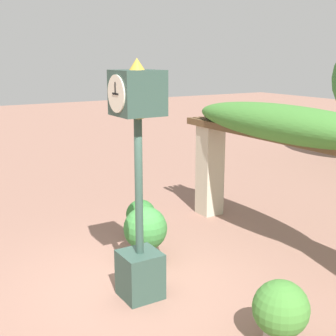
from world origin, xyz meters
The scene contains 6 objects.
ground_plane centered at (0.00, 0.00, 0.00)m, with size 60.00×60.00×0.00m, color #8E6656.
pedestal_clock centered at (0.34, -0.08, 1.80)m, with size 0.63×0.68×3.59m.
pergola centered at (0.00, 3.15, 2.13)m, with size 5.66×1.08×2.75m.
potted_plant_near_left centered at (-0.75, 0.60, 0.60)m, with size 0.79×0.79×1.01m.
potted_plant_near_right centered at (-1.66, 1.00, 0.50)m, with size 0.59×0.59×0.84m.
potted_plant_far_left centered at (2.36, 0.86, 0.47)m, with size 0.73×0.73×0.87m.
Camera 1 is at (6.17, -3.13, 3.62)m, focal length 50.00 mm.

